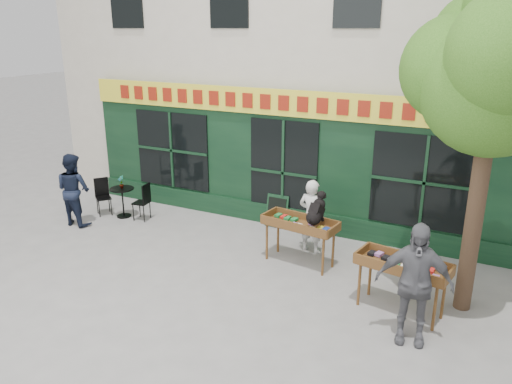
# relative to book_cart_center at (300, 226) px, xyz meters

# --- Properties ---
(ground) EXTENTS (80.00, 80.00, 0.00)m
(ground) POSITION_rel_book_cart_center_xyz_m (-1.13, -0.61, -0.82)
(ground) COLOR slate
(ground) RESTS_ON ground
(building) EXTENTS (14.00, 7.26, 10.00)m
(building) POSITION_rel_book_cart_center_xyz_m (-1.13, 5.37, 4.15)
(building) COLOR beige
(building) RESTS_ON ground
(street_tree) EXTENTS (3.05, 2.90, 5.60)m
(street_tree) POSITION_rel_book_cart_center_xyz_m (3.21, -0.25, 3.29)
(street_tree) COLOR #382619
(street_tree) RESTS_ON ground
(book_cart_center) EXTENTS (1.57, 0.81, 0.99)m
(book_cart_center) POSITION_rel_book_cart_center_xyz_m (0.00, 0.00, 0.00)
(book_cart_center) COLOR brown
(book_cart_center) RESTS_ON ground
(dog) EXTENTS (0.42, 0.64, 0.60)m
(dog) POSITION_rel_book_cart_center_xyz_m (0.35, -0.05, 0.47)
(dog) COLOR black
(dog) RESTS_ON book_cart_center
(woman) EXTENTS (0.63, 0.46, 1.61)m
(woman) POSITION_rel_book_cart_center_xyz_m (0.00, 0.65, -0.02)
(woman) COLOR silver
(woman) RESTS_ON ground
(book_cart_right) EXTENTS (1.58, 0.87, 0.99)m
(book_cart_right) POSITION_rel_book_cart_center_xyz_m (2.22, -0.95, 0.00)
(book_cart_right) COLOR brown
(book_cart_right) RESTS_ON ground
(man_right) EXTENTS (1.21, 0.67, 1.95)m
(man_right) POSITION_rel_book_cart_center_xyz_m (2.52, -1.70, 0.15)
(man_right) COLOR #545459
(man_right) RESTS_ON ground
(bistro_table) EXTENTS (0.60, 0.60, 0.76)m
(bistro_table) POSITION_rel_book_cart_center_xyz_m (-5.01, 0.44, -0.28)
(bistro_table) COLOR black
(bistro_table) RESTS_ON ground
(bistro_chair_left) EXTENTS (0.51, 0.51, 0.95)m
(bistro_chair_left) POSITION_rel_book_cart_center_xyz_m (-5.64, 0.39, -0.26)
(bistro_chair_left) COLOR black
(bistro_chair_left) RESTS_ON ground
(bistro_chair_right) EXTENTS (0.41, 0.41, 0.95)m
(bistro_chair_right) POSITION_rel_book_cart_center_xyz_m (-4.38, 0.50, -0.26)
(bistro_chair_right) COLOR black
(bistro_chair_right) RESTS_ON ground
(potted_plant) EXTENTS (0.21, 0.18, 0.33)m
(potted_plant) POSITION_rel_book_cart_center_xyz_m (-5.01, 0.44, 0.11)
(potted_plant) COLOR gray
(potted_plant) RESTS_ON bistro_table
(man_left) EXTENTS (0.89, 0.71, 1.78)m
(man_left) POSITION_rel_book_cart_center_xyz_m (-5.71, -0.46, 0.07)
(man_left) COLOR black
(man_left) RESTS_ON ground
(chalkboard) EXTENTS (0.56, 0.20, 0.79)m
(chalkboard) POSITION_rel_book_cart_center_xyz_m (-1.24, 1.58, -0.42)
(chalkboard) COLOR black
(chalkboard) RESTS_ON ground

